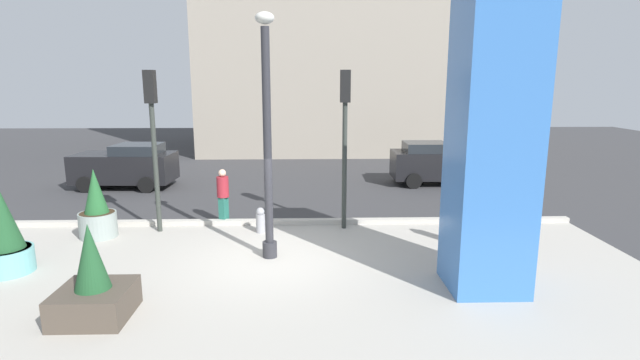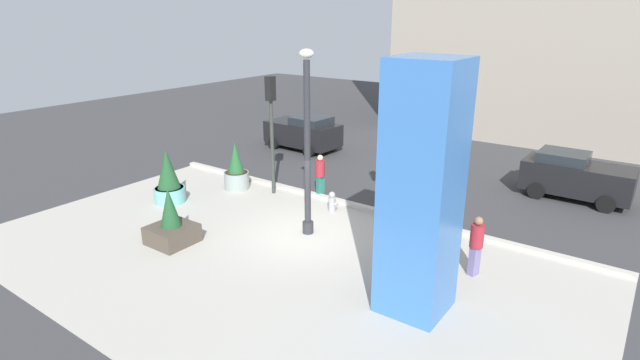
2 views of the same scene
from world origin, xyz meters
TOP-DOWN VIEW (x-y plane):
  - ground_plane at (0.00, 4.00)m, footprint 60.00×60.00m
  - plaza_pavement at (0.00, -2.00)m, footprint 18.00×10.00m
  - curb_strip at (0.00, 3.12)m, footprint 18.00×0.24m
  - lamp_post at (-0.04, 0.34)m, footprint 0.44×0.44m
  - art_pillar_blue at (4.62, -1.56)m, footprint 1.53×1.53m
  - potted_plant_near_left at (-3.05, -2.71)m, footprint 1.29×1.29m
  - potted_plant_near_right at (-5.98, -0.49)m, footprint 1.15×1.15m
  - potted_plant_by_pillar at (-4.97, 2.05)m, footprint 1.01×1.01m
  - fire_hydrant at (-0.45, 2.33)m, footprint 0.36×0.26m
  - traffic_light_far_side at (1.99, 2.69)m, footprint 0.28×0.42m
  - traffic_light_corner at (-3.41, 2.54)m, footprint 0.28×0.42m
  - car_intersection at (6.39, 8.86)m, footprint 3.88×2.01m
  - car_far_lane at (-6.49, 8.55)m, footprint 4.00×2.25m
  - pedestrian_on_sidewalk at (-1.67, 3.30)m, footprint 0.47×0.47m
  - pedestrian_by_curb at (5.28, 0.81)m, footprint 0.45×0.45m

SIDE VIEW (x-z plane):
  - ground_plane at x=0.00m, z-range 0.00..0.00m
  - plaza_pavement at x=0.00m, z-range -0.01..0.01m
  - curb_strip at x=0.00m, z-range 0.00..0.16m
  - fire_hydrant at x=-0.45m, z-range -0.01..0.74m
  - potted_plant_near_left at x=-3.05m, z-range -0.31..1.51m
  - potted_plant_by_pillar at x=-4.97m, z-range -0.22..1.74m
  - potted_plant_near_right at x=-5.98m, z-range -0.15..1.93m
  - car_intersection at x=6.39m, z-range 0.01..1.79m
  - car_far_lane at x=-6.49m, z-range 0.01..1.80m
  - pedestrian_on_sidewalk at x=-1.67m, z-range 0.10..1.79m
  - pedestrian_by_curb at x=5.28m, z-range 0.10..1.83m
  - lamp_post at x=-0.04m, z-range -0.08..5.77m
  - art_pillar_blue at x=4.62m, z-range 0.00..5.98m
  - traffic_light_far_side at x=1.99m, z-range 0.79..5.41m
  - traffic_light_corner at x=-3.41m, z-range 0.81..5.42m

